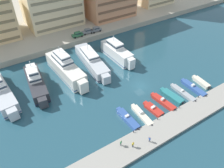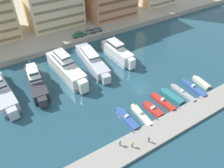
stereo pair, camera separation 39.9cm
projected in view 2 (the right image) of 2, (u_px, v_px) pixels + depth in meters
The scene contains 26 objects.
ground_plane at pixel (140, 86), 61.97m from camera, with size 400.00×400.00×0.00m, color #234C5B.
quay_promenade at pixel (57, 9), 103.64m from camera, with size 180.00×70.00×2.02m, color #ADA38E.
pier_dock at pixel (179, 120), 51.89m from camera, with size 120.00×5.86×0.64m, color #9E998E.
yacht_silver_far_left at pixel (0, 89), 57.59m from camera, with size 5.86×21.52×7.83m.
yacht_charcoal_left at pixel (36, 81), 60.21m from camera, with size 5.52×17.96×7.77m.
yacht_ivory_mid_left at pixel (66, 68), 64.12m from camera, with size 5.98×20.53×8.88m.
yacht_silver_center_left at pixel (92, 61), 68.61m from camera, with size 5.78×21.39×6.17m.
yacht_white_center at pixel (117, 52), 71.33m from camera, with size 4.46×16.03×7.54m.
motorboat_blue_far_left at pixel (127, 119), 51.93m from camera, with size 2.02×8.15×1.39m.
motorboat_cream_left at pixel (141, 115), 52.99m from camera, with size 1.91×8.08×1.29m.
motorboat_red_mid_left at pixel (153, 109), 54.45m from camera, with size 2.56×6.18×1.19m.
motorboat_red_center_left at pixel (163, 102), 56.25m from camera, with size 2.45×7.99×1.51m.
motorboat_teal_center at pixel (172, 97), 57.87m from camera, with size 2.80×7.43×1.02m.
motorboat_grey_center_right at pixel (183, 93), 59.01m from camera, with size 1.74×8.53×1.19m.
motorboat_blue_mid_right at pixel (194, 88), 60.45m from camera, with size 1.76×8.60×1.45m.
motorboat_cream_right at pixel (201, 83), 62.33m from camera, with size 2.00×6.19×1.00m.
car_green_far_left at pixel (78, 34), 79.72m from camera, with size 4.14×2.00×1.80m.
car_grey_left at pixel (88, 31), 81.69m from camera, with size 4.17×2.07×1.80m.
car_grey_mid_left at pixel (97, 29), 82.89m from camera, with size 4.13×1.98×1.80m.
pedestrian_near_edge at pixel (120, 143), 45.53m from camera, with size 0.56×0.40×1.61m.
pedestrian_mid_deck at pixel (149, 139), 46.22m from camera, with size 0.25×0.61×1.57m.
pedestrian_far_side at pixel (132, 144), 45.22m from camera, with size 0.63×0.27×1.64m.
bollard_west at pixel (133, 131), 48.52m from camera, with size 0.20×0.20×0.61m.
bollard_west_mid at pixel (157, 119), 51.36m from camera, with size 0.20×0.20×0.61m.
bollard_east_mid at pixel (179, 107), 54.20m from camera, with size 0.20×0.20×0.61m.
bollard_east at pixel (199, 97), 57.04m from camera, with size 0.20×0.20×0.61m.
Camera 2 is at (-31.61, -35.86, 40.25)m, focal length 35.00 mm.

